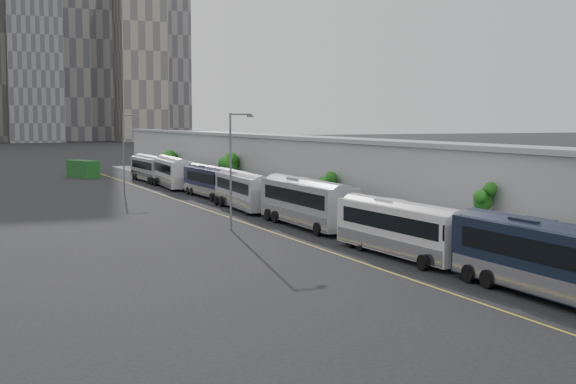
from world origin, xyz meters
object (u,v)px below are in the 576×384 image
bus_3 (307,207)px  suv (81,169)px  bus_6 (172,175)px  shipping_container (83,169)px  bus_4 (244,194)px  bus_1 (553,267)px  bus_7 (150,171)px  bus_5 (210,184)px  street_lamp_far (125,148)px  street_lamp_near (233,163)px  bus_2 (401,234)px

bus_3 → suv: bus_3 is taller
bus_3 → bus_6: size_ratio=0.99×
shipping_container → suv: size_ratio=1.26×
bus_4 → shipping_container: (-7.62, 49.75, -0.23)m
bus_1 → bus_7: bus_1 is taller
bus_5 → shipping_container: bearing=101.7°
bus_3 → street_lamp_far: bearing=100.5°
bus_4 → bus_6: bus_6 is taller
street_lamp_near → shipping_container: bearing=91.5°
bus_6 → street_lamp_far: street_lamp_far is taller
bus_1 → bus_3: bearing=89.9°
bus_5 → bus_6: bearing=91.1°
bus_3 → bus_7: bearing=90.5°
bus_6 → shipping_container: bearing=113.3°
street_lamp_near → bus_6: bearing=81.5°
bus_1 → bus_3: 29.11m
bus_1 → bus_7: 82.04m
bus_4 → street_lamp_near: 15.31m
bus_4 → bus_6: 27.30m
street_lamp_near → street_lamp_far: (-0.74, 37.30, 0.03)m
bus_5 → bus_4: bearing=-93.9°
bus_3 → suv: (-6.47, 75.46, -1.00)m
bus_2 → shipping_container: 79.98m
street_lamp_far → suv: (0.47, 37.41, -4.75)m
bus_3 → street_lamp_far: (-6.94, 38.05, 3.75)m
bus_1 → street_lamp_far: bearing=95.8°
bus_2 → suv: size_ratio=2.52×
bus_7 → bus_5: bearing=-89.3°
bus_4 → bus_5: 12.90m
bus_4 → street_lamp_far: size_ratio=1.34×
bus_2 → bus_3: 15.55m
bus_6 → shipping_container: 23.76m
suv → bus_5: bearing=-75.7°
bus_5 → bus_7: size_ratio=0.97×
bus_2 → bus_6: size_ratio=0.91×
bus_3 → shipping_container: 64.57m
bus_1 → street_lamp_near: size_ratio=1.41×
suv → shipping_container: bearing=-90.9°
bus_3 → bus_4: 14.33m
bus_4 → suv: (-6.21, 61.13, -0.87)m
street_lamp_near → shipping_container: street_lamp_near is taller
bus_2 → street_lamp_near: size_ratio=1.33×
bus_2 → bus_5: size_ratio=1.02×
bus_1 → bus_3: bus_3 is taller
bus_4 → bus_6: (0.14, 27.30, 0.13)m
bus_3 → street_lamp_far: street_lamp_far is taller
bus_1 → suv: size_ratio=2.67×
bus_7 → street_lamp_far: bearing=-115.0°
bus_6 → bus_7: size_ratio=1.08×
shipping_container → bus_3: bearing=-102.2°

